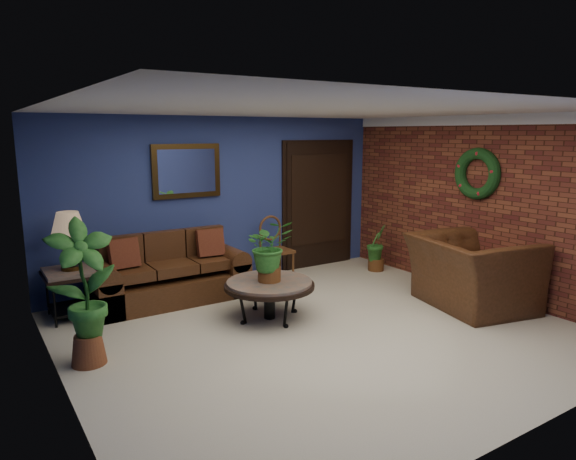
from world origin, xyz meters
TOP-DOWN VIEW (x-y plane):
  - floor at (0.00, 0.00)m, footprint 5.50×5.50m
  - wall_back at (0.00, 2.50)m, footprint 5.50×0.04m
  - wall_left at (-2.75, 0.00)m, footprint 0.04×5.00m
  - wall_right_brick at (2.75, 0.00)m, footprint 0.04×5.00m
  - ceiling at (0.00, 0.00)m, footprint 5.50×5.00m
  - crown_molding at (2.72, 0.00)m, footprint 0.03×5.00m
  - wall_mirror at (-0.60, 2.46)m, footprint 1.02×0.06m
  - closet_door at (1.75, 2.47)m, footprint 1.44×0.06m
  - wreath at (2.69, 0.05)m, footprint 0.16×0.72m
  - sofa at (-1.08, 2.08)m, footprint 2.06×0.89m
  - coffee_table at (-0.29, 0.69)m, footprint 1.11×1.11m
  - end_table at (-2.30, 2.05)m, footprint 0.67×0.67m
  - table_lamp at (-2.30, 2.05)m, footprint 0.41×0.41m
  - side_chair at (0.66, 2.12)m, footprint 0.43×0.43m
  - armchair at (2.15, -0.37)m, footprint 1.53×1.67m
  - coffee_plant at (-0.29, 0.69)m, footprint 0.66×0.60m
  - floor_plant at (2.35, 1.65)m, footprint 0.38×0.32m
  - tall_plant at (-2.45, 0.57)m, footprint 0.66×0.47m

SIDE VIEW (x-z plane):
  - floor at x=0.00m, z-range 0.00..0.00m
  - sofa at x=-1.08m, z-range -0.16..0.77m
  - floor_plant at x=2.35m, z-range 0.01..0.79m
  - coffee_table at x=-0.29m, z-range 0.18..0.66m
  - armchair at x=2.15m, z-range 0.00..0.93m
  - end_table at x=-2.30m, z-range 0.16..0.77m
  - side_chair at x=0.66m, z-range 0.06..1.06m
  - tall_plant at x=-2.45m, z-range 0.06..1.52m
  - coffee_plant at x=-0.29m, z-range 0.51..1.27m
  - closet_door at x=1.75m, z-range -0.04..2.14m
  - table_lamp at x=-2.30m, z-range 0.71..1.40m
  - wall_back at x=0.00m, z-range 0.00..2.50m
  - wall_left at x=-2.75m, z-range 0.00..2.50m
  - wall_right_brick at x=2.75m, z-range 0.00..2.50m
  - wreath at x=2.69m, z-range 1.34..2.06m
  - wall_mirror at x=-0.60m, z-range 1.33..2.10m
  - crown_molding at x=2.72m, z-range 2.36..2.50m
  - ceiling at x=0.00m, z-range 2.49..2.51m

